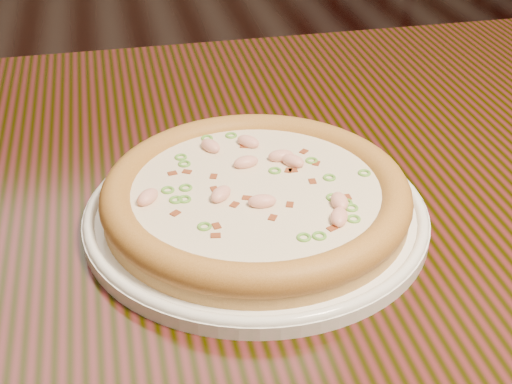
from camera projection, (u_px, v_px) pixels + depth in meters
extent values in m
cube|color=black|center=(362.00, 194.00, 0.71)|extent=(1.20, 0.80, 0.04)
cylinder|color=white|center=(256.00, 215.00, 0.64)|extent=(0.30, 0.30, 0.01)
torus|color=white|center=(256.00, 209.00, 0.63)|extent=(0.30, 0.30, 0.01)
cylinder|color=tan|center=(256.00, 201.00, 0.63)|extent=(0.27, 0.27, 0.02)
torus|color=#B47D3E|center=(256.00, 192.00, 0.62)|extent=(0.27, 0.27, 0.03)
cylinder|color=beige|center=(256.00, 190.00, 0.62)|extent=(0.22, 0.22, 0.00)
ellipsoid|color=#F2B29E|center=(148.00, 197.00, 0.60)|extent=(0.03, 0.03, 0.01)
ellipsoid|color=#F2B29E|center=(339.00, 201.00, 0.59)|extent=(0.02, 0.02, 0.01)
ellipsoid|color=#F2B29E|center=(248.00, 142.00, 0.68)|extent=(0.03, 0.03, 0.01)
ellipsoid|color=#F2B29E|center=(262.00, 201.00, 0.59)|extent=(0.03, 0.02, 0.01)
ellipsoid|color=#F2B29E|center=(281.00, 156.00, 0.66)|extent=(0.02, 0.01, 0.01)
ellipsoid|color=#F2B29E|center=(339.00, 217.00, 0.58)|extent=(0.02, 0.03, 0.01)
ellipsoid|color=#F2B29E|center=(246.00, 162.00, 0.65)|extent=(0.03, 0.02, 0.01)
ellipsoid|color=#F2B29E|center=(221.00, 194.00, 0.60)|extent=(0.03, 0.03, 0.01)
ellipsoid|color=#F2B29E|center=(211.00, 146.00, 0.68)|extent=(0.02, 0.03, 0.01)
ellipsoid|color=#F2B29E|center=(293.00, 161.00, 0.65)|extent=(0.03, 0.03, 0.01)
cube|color=maroon|center=(175.00, 214.00, 0.59)|extent=(0.01, 0.01, 0.00)
cube|color=maroon|center=(332.00, 229.00, 0.57)|extent=(0.01, 0.01, 0.00)
cube|color=maroon|center=(293.00, 171.00, 0.64)|extent=(0.01, 0.01, 0.00)
cube|color=maroon|center=(187.00, 173.00, 0.64)|extent=(0.01, 0.01, 0.00)
cube|color=maroon|center=(214.00, 177.00, 0.63)|extent=(0.01, 0.01, 0.00)
cube|color=maroon|center=(217.00, 227.00, 0.57)|extent=(0.01, 0.01, 0.00)
cube|color=maroon|center=(347.00, 198.00, 0.61)|extent=(0.01, 0.01, 0.00)
cube|color=maroon|center=(316.00, 164.00, 0.65)|extent=(0.01, 0.01, 0.00)
cube|color=maroon|center=(273.00, 218.00, 0.58)|extent=(0.01, 0.01, 0.00)
cube|color=maroon|center=(216.00, 236.00, 0.56)|extent=(0.01, 0.01, 0.00)
cube|color=maroon|center=(173.00, 174.00, 0.64)|extent=(0.01, 0.01, 0.00)
cube|color=maroon|center=(214.00, 190.00, 0.62)|extent=(0.01, 0.01, 0.00)
cube|color=maroon|center=(304.00, 152.00, 0.67)|extent=(0.01, 0.01, 0.00)
cube|color=maroon|center=(290.00, 205.00, 0.60)|extent=(0.01, 0.01, 0.00)
cube|color=maroon|center=(235.00, 205.00, 0.60)|extent=(0.01, 0.01, 0.00)
cube|color=maroon|center=(312.00, 182.00, 0.63)|extent=(0.01, 0.01, 0.00)
cube|color=maroon|center=(244.00, 147.00, 0.68)|extent=(0.01, 0.01, 0.00)
cube|color=maroon|center=(288.00, 171.00, 0.64)|extent=(0.01, 0.01, 0.00)
cube|color=maroon|center=(247.00, 199.00, 0.61)|extent=(0.01, 0.01, 0.00)
torus|color=#5CA037|center=(351.00, 208.00, 0.59)|extent=(0.01, 0.01, 0.00)
torus|color=#5CA037|center=(207.00, 138.00, 0.69)|extent=(0.01, 0.01, 0.00)
torus|color=#5CA037|center=(304.00, 237.00, 0.56)|extent=(0.02, 0.02, 0.00)
torus|color=#5CA037|center=(181.00, 157.00, 0.66)|extent=(0.02, 0.02, 0.00)
torus|color=#5CA037|center=(184.00, 164.00, 0.65)|extent=(0.02, 0.02, 0.00)
torus|color=#5CA037|center=(186.00, 188.00, 0.62)|extent=(0.02, 0.02, 0.00)
torus|color=#5CA037|center=(312.00, 161.00, 0.66)|extent=(0.01, 0.01, 0.00)
torus|color=#5CA037|center=(275.00, 171.00, 0.64)|extent=(0.01, 0.01, 0.00)
torus|color=#5CA037|center=(204.00, 227.00, 0.57)|extent=(0.02, 0.02, 0.00)
torus|color=#5CA037|center=(346.00, 203.00, 0.60)|extent=(0.02, 0.02, 0.00)
torus|color=#5CA037|center=(354.00, 219.00, 0.58)|extent=(0.02, 0.02, 0.00)
torus|color=#5CA037|center=(176.00, 200.00, 0.60)|extent=(0.01, 0.01, 0.00)
torus|color=#5CA037|center=(329.00, 178.00, 0.63)|extent=(0.02, 0.02, 0.00)
torus|color=#5CA037|center=(364.00, 173.00, 0.64)|extent=(0.01, 0.01, 0.00)
torus|color=#5CA037|center=(168.00, 190.00, 0.61)|extent=(0.02, 0.02, 0.00)
torus|color=#5CA037|center=(333.00, 197.00, 0.61)|extent=(0.02, 0.02, 0.00)
torus|color=#5CA037|center=(146.00, 197.00, 0.61)|extent=(0.01, 0.01, 0.00)
torus|color=#5CA037|center=(231.00, 136.00, 0.70)|extent=(0.01, 0.01, 0.00)
torus|color=#5CA037|center=(319.00, 236.00, 0.56)|extent=(0.02, 0.02, 0.00)
torus|color=#5CA037|center=(184.00, 199.00, 0.60)|extent=(0.01, 0.01, 0.00)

